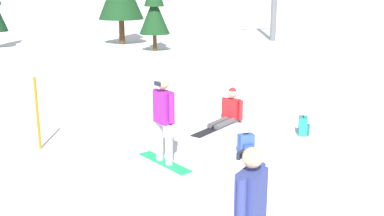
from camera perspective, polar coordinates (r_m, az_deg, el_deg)
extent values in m
cube|color=navy|center=(5.57, 7.12, -10.57)|extent=(0.46, 0.43, 0.64)
cylinder|color=navy|center=(5.34, 5.97, -11.34)|extent=(0.11, 0.11, 0.58)
cylinder|color=navy|center=(5.77, 8.21, -9.32)|extent=(0.11, 0.11, 0.58)
sphere|color=tan|center=(5.38, 7.29, -5.95)|extent=(0.24, 0.24, 0.24)
cube|color=black|center=(5.43, 5.94, -5.60)|extent=(0.16, 0.13, 0.08)
cube|color=#19B259|center=(9.66, -3.33, -6.56)|extent=(0.68, 1.49, 0.02)
cylinder|color=#B7B7BC|center=(9.39, -2.80, -4.42)|extent=(0.15, 0.15, 0.83)
cylinder|color=#B7B7BC|center=(9.63, -3.93, -3.93)|extent=(0.15, 0.15, 0.83)
cube|color=#8C1E8C|center=(9.30, -3.44, 0.11)|extent=(0.34, 0.45, 0.64)
cylinder|color=#8C1E8C|center=(9.09, -2.48, -0.04)|extent=(0.11, 0.11, 0.58)
cylinder|color=#8C1E8C|center=(9.49, -4.36, 0.60)|extent=(0.11, 0.11, 0.58)
sphere|color=tan|center=(9.19, -3.49, 3.00)|extent=(0.24, 0.24, 0.24)
cube|color=black|center=(9.10, -4.20, 2.95)|extent=(0.09, 0.17, 0.08)
cube|color=#4C4C51|center=(12.48, 4.83, -1.39)|extent=(0.42, 0.45, 0.10)
cylinder|color=#4C4C51|center=(12.01, 3.98, -1.89)|extent=(0.76, 0.53, 0.14)
cylinder|color=#4C4C51|center=(12.11, 3.18, -1.73)|extent=(0.76, 0.53, 0.14)
cube|color=black|center=(11.76, 2.51, -2.56)|extent=(1.42, 1.00, 0.02)
cube|color=red|center=(12.39, 4.86, -0.05)|extent=(0.41, 0.47, 0.50)
cylinder|color=red|center=(12.27, 5.89, -0.28)|extent=(0.11, 0.11, 0.52)
cylinder|color=red|center=(12.53, 3.85, 0.09)|extent=(0.11, 0.11, 0.52)
sphere|color=tan|center=(12.29, 4.90, 1.80)|extent=(0.24, 0.24, 0.24)
sphere|color=red|center=(12.28, 4.91, 2.02)|extent=(0.20, 0.20, 0.20)
cube|color=#1E7A7F|center=(11.61, 13.22, -2.11)|extent=(0.34, 0.38, 0.44)
cube|color=#165B5F|center=(11.64, 13.84, -2.45)|extent=(0.17, 0.22, 0.20)
cylinder|color=black|center=(11.55, 13.29, -0.98)|extent=(0.09, 0.11, 0.02)
cube|color=#2D4C9E|center=(10.13, 6.52, -4.34)|extent=(0.34, 0.23, 0.44)
cube|color=navy|center=(10.04, 6.80, -4.93)|extent=(0.23, 0.08, 0.20)
cylinder|color=black|center=(10.05, 6.56, -3.05)|extent=(0.12, 0.04, 0.02)
cylinder|color=orange|center=(10.74, -18.13, -0.63)|extent=(0.06, 0.06, 1.60)
cylinder|color=#472D19|center=(25.27, -4.50, 7.89)|extent=(0.20, 0.20, 0.90)
cone|color=#143819|center=(25.14, -4.57, 11.07)|extent=(1.61, 1.61, 1.92)
cylinder|color=#472D19|center=(28.27, -8.45, 9.09)|extent=(0.33, 0.33, 1.45)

